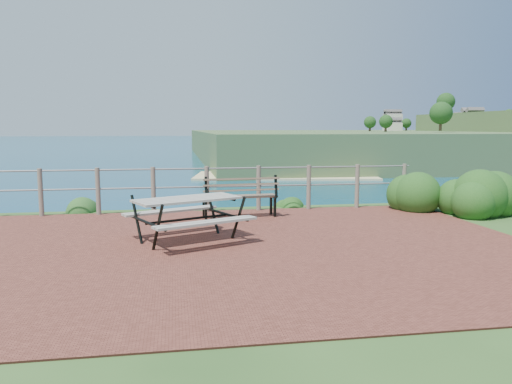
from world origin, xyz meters
TOP-DOWN VIEW (x-y plane):
  - ground at (0.00, 0.00)m, footprint 10.00×7.00m
  - ocean at (0.00, 200.00)m, footprint 1200.00×1200.00m
  - safety_railing at (0.00, 3.35)m, footprint 9.40×0.10m
  - picnic_table at (-0.50, 0.54)m, footprint 1.81×1.35m
  - park_bench at (0.61, 2.57)m, footprint 1.59×0.52m
  - shrub_right_front at (5.72, 2.02)m, footprint 1.32×1.32m
  - shrub_right_edge at (4.56, 3.10)m, footprint 1.08×1.08m
  - shrub_lip_west at (-2.79, 4.01)m, footprint 0.72×0.72m
  - shrub_lip_east at (1.93, 3.89)m, footprint 0.67×0.67m

SIDE VIEW (x-z plane):
  - ground at x=0.00m, z-range -0.06..0.06m
  - ocean at x=0.00m, z-range 0.00..0.00m
  - shrub_right_front at x=5.72m, z-range -0.94..0.94m
  - shrub_right_edge at x=4.56m, z-range -0.77..0.77m
  - shrub_lip_west at x=-2.79m, z-range -0.22..0.22m
  - shrub_lip_east at x=1.93m, z-range -0.19..0.19m
  - picnic_table at x=-0.50m, z-range 0.10..0.81m
  - safety_railing at x=0.00m, z-range 0.07..1.07m
  - park_bench at x=0.61m, z-range 0.14..1.02m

